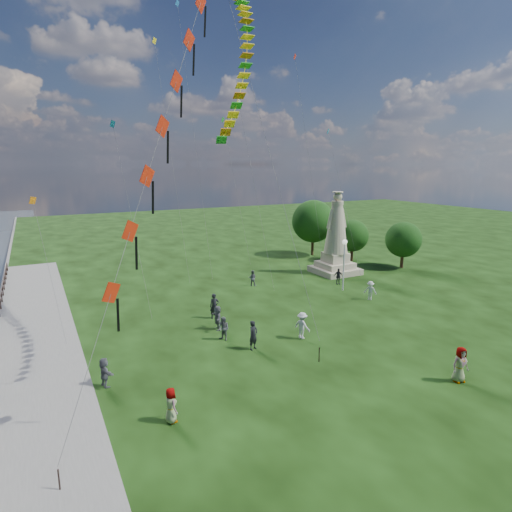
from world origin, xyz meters
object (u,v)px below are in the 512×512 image
person_1 (224,329)px  person_8 (370,290)px  person_9 (338,276)px  statue (336,243)px  person_4 (460,364)px  person_5 (104,372)px  person_0 (253,335)px  person_7 (252,278)px  lamppost (344,254)px  person_2 (302,325)px  person_6 (214,306)px  person_10 (171,405)px  person_11 (218,318)px

person_1 → person_8: bearing=71.2°
person_9 → statue: bearing=71.8°
person_4 → person_8: person_4 is taller
person_5 → person_8: person_8 is taller
person_1 → person_8: size_ratio=0.98×
statue → person_0: size_ratio=4.62×
person_0 → person_9: (13.96, 9.31, -0.15)m
person_7 → person_9: (7.52, -3.31, 0.02)m
person_0 → person_1: person_0 is taller
lamppost → person_9: size_ratio=3.03×
person_1 → person_2: bearing=38.7°
person_0 → person_8: size_ratio=1.14×
person_5 → person_6: person_6 is taller
person_1 → person_10: 9.20m
statue → person_1: (-17.45, -10.76, -2.43)m
person_1 → person_10: person_10 is taller
person_8 → person_9: bearing=134.8°
lamppost → person_1: size_ratio=2.97×
person_5 → person_7: bearing=-62.4°
person_6 → person_10: bearing=-105.5°
person_6 → person_7: bearing=60.0°
person_2 → person_7: size_ratio=1.18×
statue → person_7: bearing=-178.0°
lamppost → person_9: bearing=63.8°
statue → person_8: size_ratio=5.28×
statue → person_7: statue is taller
person_10 → statue: bearing=-61.8°
statue → person_1: size_ratio=5.40×
person_2 → person_9: size_ratio=1.15×
person_4 → person_10: 14.92m
person_5 → person_9: (22.83, 9.78, -0.01)m
person_2 → person_5: size_ratio=1.13×
person_4 → person_11: 15.23m
person_0 → statue: bearing=14.9°
person_11 → person_8: bearing=99.1°
person_7 → person_0: bearing=98.9°
lamppost → person_11: size_ratio=2.75×
person_7 → person_8: bearing=165.2°
person_2 → person_10: (-10.37, -5.11, -0.08)m
statue → person_8: statue is taller
person_7 → person_4: bearing=129.4°
statue → person_10: (-23.14, -17.98, -2.41)m
person_11 → person_2: bearing=55.4°
person_9 → person_8: bearing=-81.4°
person_4 → person_7: bearing=102.5°
person_1 → person_11: 1.95m
person_5 → person_10: 5.08m
lamppost → person_10: 23.59m
statue → person_5: (-25.25, -13.36, -2.44)m
lamppost → person_0: (-13.05, -7.46, -2.46)m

